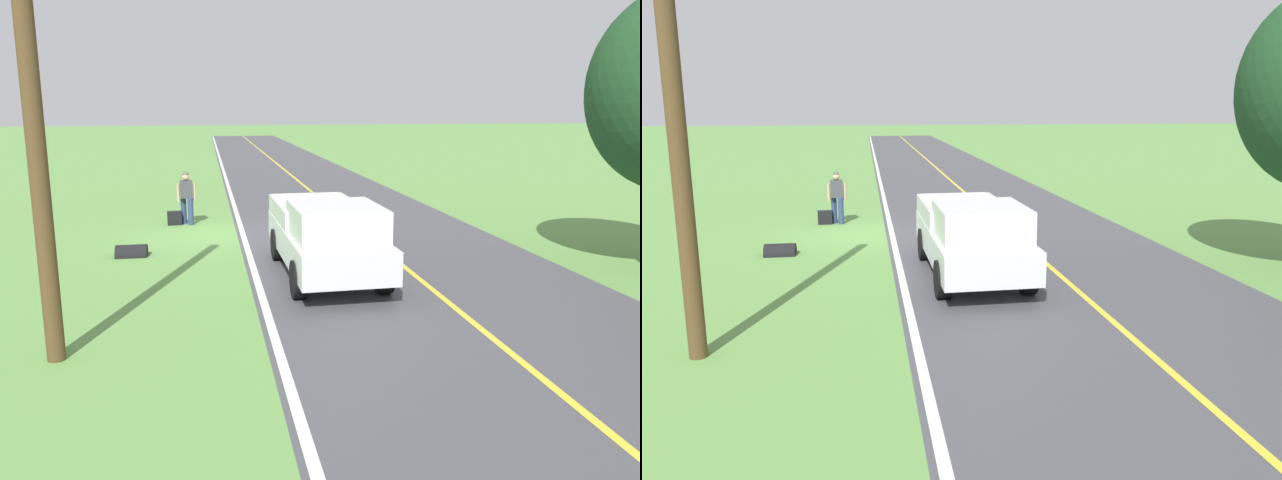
{
  "view_description": "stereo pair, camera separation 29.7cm",
  "coord_description": "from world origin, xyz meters",
  "views": [
    {
      "loc": [
        0.23,
        18.8,
        3.92
      ],
      "look_at": [
        -1.75,
        8.05,
        1.51
      ],
      "focal_mm": 34.78,
      "sensor_mm": 36.0,
      "label": 1
    },
    {
      "loc": [
        -0.06,
        18.85,
        3.92
      ],
      "look_at": [
        -1.75,
        8.05,
        1.51
      ],
      "focal_mm": 34.78,
      "sensor_mm": 36.0,
      "label": 2
    }
  ],
  "objects": [
    {
      "name": "hitchhiker_walking",
      "position": [
        0.89,
        -1.94,
        0.98
      ],
      "size": [
        0.62,
        0.51,
        1.75
      ],
      "color": "navy",
      "rests_on": "ground"
    },
    {
      "name": "lane_edge_line",
      "position": [
        -0.82,
        0.0,
        0.01
      ],
      "size": [
        0.16,
        117.6,
        0.0
      ],
      "primitive_type": "cube",
      "color": "silver",
      "rests_on": "ground"
    },
    {
      "name": "pickup_truck_passing",
      "position": [
        -2.45,
        5.27,
        0.97
      ],
      "size": [
        2.16,
        5.43,
        1.82
      ],
      "color": "silver",
      "rests_on": "ground"
    },
    {
      "name": "lane_centre_line",
      "position": [
        -4.48,
        0.0,
        0.01
      ],
      "size": [
        0.14,
        117.6,
        0.0
      ],
      "primitive_type": "cube",
      "color": "gold",
      "rests_on": "ground"
    },
    {
      "name": "suitcase_carried",
      "position": [
        1.3,
        -1.84,
        0.23
      ],
      "size": [
        0.47,
        0.22,
        0.46
      ],
      "primitive_type": "cube",
      "rotation": [
        0.0,
        0.0,
        1.61
      ],
      "color": "black",
      "rests_on": "ground"
    },
    {
      "name": "drainage_culvert",
      "position": [
        2.23,
        2.33,
        0.0
      ],
      "size": [
        0.8,
        0.6,
        0.6
      ],
      "primitive_type": "cylinder",
      "rotation": [
        0.0,
        1.57,
        0.0
      ],
      "color": "black",
      "rests_on": "ground"
    },
    {
      "name": "utility_pole_roadside",
      "position": [
        2.64,
        9.13,
        4.29
      ],
      "size": [
        0.28,
        0.28,
        8.57
      ],
      "primitive_type": "cylinder",
      "color": "brown",
      "rests_on": "ground"
    },
    {
      "name": "road_surface",
      "position": [
        -4.48,
        0.0,
        0.0
      ],
      "size": [
        7.68,
        120.0,
        0.0
      ],
      "primitive_type": "cube",
      "color": "#47474C",
      "rests_on": "ground"
    },
    {
      "name": "ground_plane",
      "position": [
        0.0,
        0.0,
        0.0
      ],
      "size": [
        200.0,
        200.0,
        0.0
      ],
      "primitive_type": "plane",
      "color": "#609347"
    }
  ]
}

